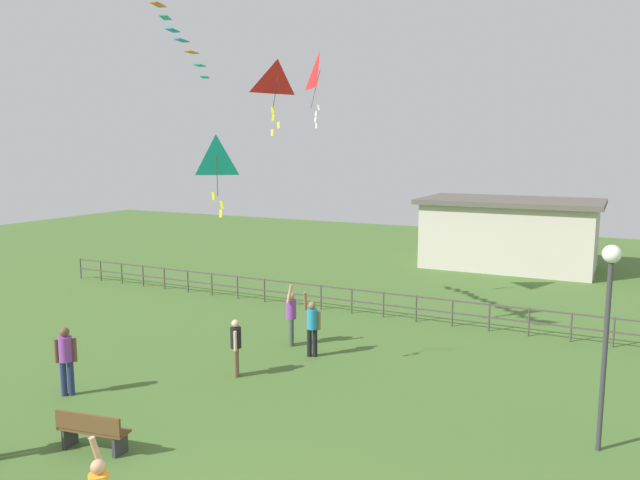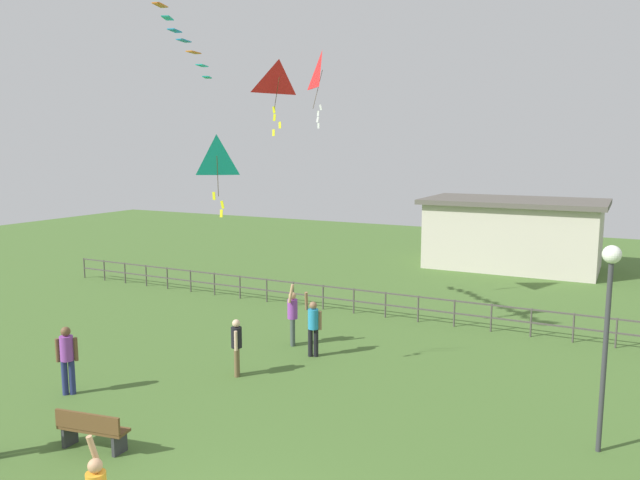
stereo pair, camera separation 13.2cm
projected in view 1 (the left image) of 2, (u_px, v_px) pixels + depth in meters
The scene contains 11 objects.
lamppost at pixel (608, 302), 12.07m from camera, with size 0.36×0.36×4.24m.
park_bench at pixel (92, 430), 12.38m from camera, with size 1.55×0.65×0.85m.
person_0 at pixel (291, 314), 19.04m from camera, with size 0.34×0.52×2.00m.
person_2 at pixel (236, 344), 16.46m from camera, with size 0.29×0.42×1.57m.
person_3 at pixel (312, 324), 18.02m from camera, with size 0.53×0.31×1.95m.
person_5 at pixel (66, 357), 15.16m from camera, with size 0.43×0.37×1.74m.
kite_0 at pixel (278, 79), 17.79m from camera, with size 0.79×1.15×2.18m.
kite_2 at pixel (216, 159), 15.03m from camera, with size 0.86×0.76×2.03m.
kite_4 at pixel (320, 72), 22.27m from camera, with size 1.03×1.05×2.79m.
waterfront_railing at pixel (451, 309), 21.17m from camera, with size 36.06×0.06×0.95m.
pavilion_building at pixel (510, 233), 31.66m from camera, with size 8.86×5.37×3.53m.
Camera 1 is at (4.87, -6.43, 6.08)m, focal length 34.50 mm.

